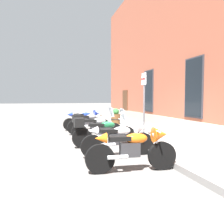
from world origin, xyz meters
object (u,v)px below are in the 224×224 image
object	(u,v)px
motorcycle_blue_sport	(86,119)
motorcycle_green_touring	(102,131)
motorcycle_white_sport	(121,137)
motorcycle_silver_touring	(94,126)
parking_sign	(144,96)
motorcycle_grey_naked	(90,123)
motorcycle_orange_sport	(135,147)
barrel_planter	(116,117)

from	to	relation	value
motorcycle_blue_sport	motorcycle_green_touring	size ratio (longest dim) A/B	0.98
motorcycle_green_touring	motorcycle_white_sport	xyz separation A→B (m)	(1.36, 0.27, 0.00)
motorcycle_silver_touring	motorcycle_green_touring	bearing A→B (deg)	-1.62
motorcycle_silver_touring	parking_sign	size ratio (longest dim) A/B	0.84
motorcycle_silver_touring	motorcycle_green_touring	distance (m)	1.54
motorcycle_silver_touring	motorcycle_blue_sport	bearing A→B (deg)	178.49
motorcycle_grey_naked	motorcycle_silver_touring	world-z (taller)	motorcycle_silver_touring
motorcycle_silver_touring	motorcycle_orange_sport	bearing A→B (deg)	1.62
motorcycle_grey_naked	motorcycle_blue_sport	bearing A→B (deg)	178.70
motorcycle_green_touring	parking_sign	world-z (taller)	parking_sign
motorcycle_green_touring	motorcycle_white_sport	distance (m)	1.39
motorcycle_white_sport	motorcycle_green_touring	bearing A→B (deg)	-168.96
motorcycle_grey_naked	motorcycle_white_sport	xyz separation A→B (m)	(4.31, 0.18, 0.05)
motorcycle_orange_sport	parking_sign	size ratio (longest dim) A/B	0.85
parking_sign	motorcycle_green_touring	bearing A→B (deg)	-73.80
motorcycle_orange_sport	barrel_planter	size ratio (longest dim) A/B	2.28
barrel_planter	motorcycle_orange_sport	bearing A→B (deg)	-13.01
motorcycle_orange_sport	barrel_planter	distance (m)	8.13
parking_sign	motorcycle_orange_sport	bearing A→B (deg)	-26.19
motorcycle_orange_sport	barrel_planter	xyz separation A→B (m)	(-7.92, 1.83, 0.01)
parking_sign	barrel_planter	world-z (taller)	parking_sign
barrel_planter	motorcycle_blue_sport	bearing A→B (deg)	-65.71
motorcycle_green_touring	motorcycle_silver_touring	bearing A→B (deg)	178.38
motorcycle_silver_touring	barrel_planter	size ratio (longest dim) A/B	2.27
motorcycle_blue_sport	motorcycle_grey_naked	bearing A→B (deg)	-1.30
motorcycle_white_sport	parking_sign	bearing A→B (deg)	141.32
motorcycle_green_touring	parking_sign	distance (m)	2.21
motorcycle_blue_sport	parking_sign	world-z (taller)	parking_sign
parking_sign	barrel_planter	distance (m)	4.82
motorcycle_grey_naked	motorcycle_silver_touring	bearing A→B (deg)	-1.71
motorcycle_silver_touring	motorcycle_green_touring	xyz separation A→B (m)	(1.54, -0.04, -0.00)
motorcycle_white_sport	motorcycle_orange_sport	world-z (taller)	motorcycle_orange_sport
motorcycle_orange_sport	parking_sign	distance (m)	3.83
motorcycle_orange_sport	parking_sign	bearing A→B (deg)	153.81
motorcycle_blue_sport	parking_sign	distance (m)	4.32
motorcycle_grey_naked	motorcycle_silver_touring	xyz separation A→B (m)	(1.41, -0.04, 0.05)
motorcycle_green_touring	parking_sign	bearing A→B (deg)	106.20
motorcycle_blue_sport	barrel_planter	distance (m)	2.06
motorcycle_blue_sport	parking_sign	size ratio (longest dim) A/B	0.88
parking_sign	motorcycle_white_sport	bearing A→B (deg)	-38.68
motorcycle_silver_touring	motorcycle_white_sport	distance (m)	2.91
motorcycle_white_sport	motorcycle_blue_sport	bearing A→B (deg)	-178.50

